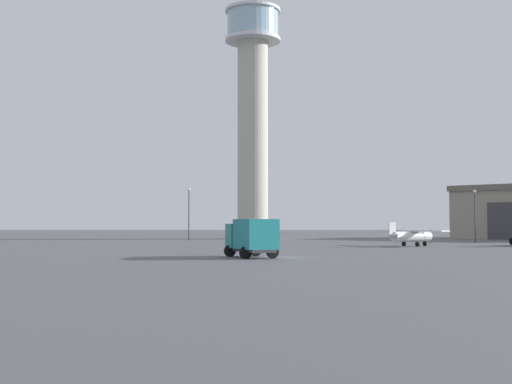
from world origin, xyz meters
TOP-DOWN VIEW (x-y plane):
  - ground_plane at (0.00, 0.00)m, footprint 400.00×400.00m
  - control_tower at (-5.54, 61.56)m, footprint 9.94×9.94m
  - airplane_white at (15.73, 25.56)m, footprint 7.68×8.68m
  - truck_box_teal at (-1.96, -0.90)m, footprint 4.76×6.11m
  - light_post_east at (-15.30, 50.97)m, footprint 0.44×0.44m
  - light_post_north at (28.25, 43.23)m, footprint 0.44×0.44m

SIDE VIEW (x-z plane):
  - ground_plane at x=0.00m, z-range 0.00..0.00m
  - airplane_white at x=15.73m, z-range -0.10..2.82m
  - truck_box_teal at x=-1.96m, z-range 0.18..3.34m
  - light_post_north at x=28.25m, z-range 0.80..8.50m
  - light_post_east at x=-15.30m, z-range 0.83..9.32m
  - control_tower at x=-5.54m, z-range 1.81..47.07m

